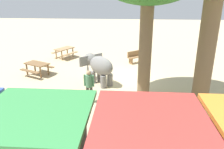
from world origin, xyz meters
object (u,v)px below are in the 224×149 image
elephant (99,66)px  wooden_bench (136,56)px  person_handler (89,84)px  picnic_table_far (64,51)px  picnic_table_near (37,66)px

elephant → wooden_bench: bearing=-72.2°
person_handler → wooden_bench: size_ratio=1.21×
person_handler → elephant: bearing=4.4°
wooden_bench → elephant: bearing=22.9°
wooden_bench → picnic_table_far: 5.64m
elephant → picnic_table_near: 4.18m
picnic_table_far → elephant: bearing=-115.3°
elephant → picnic_table_far: 6.06m
picnic_table_near → wooden_bench: bearing=52.5°
picnic_table_far → person_handler: bearing=-125.7°
person_handler → picnic_table_far: person_handler is taller
elephant → picnic_table_near: bearing=31.2°
person_handler → wooden_bench: bearing=-12.1°
wooden_bench → picnic_table_near: bearing=-12.4°
elephant → person_handler: (0.13, 2.47, -0.10)m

